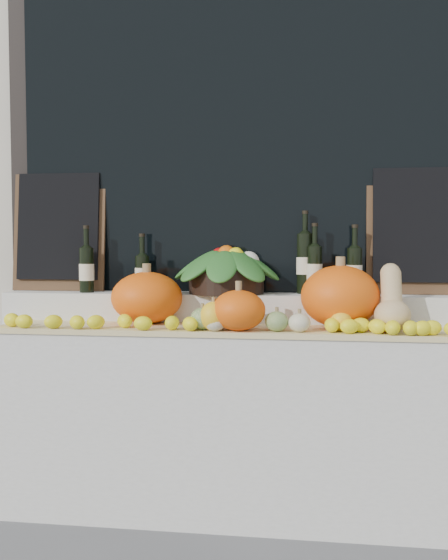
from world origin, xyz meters
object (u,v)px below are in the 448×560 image
(butternut_squash, at_px, (392,304))
(wine_bottle_tall, at_px, (305,263))
(produce_bowl, at_px, (226,269))
(pumpkin_left, at_px, (147,298))
(pumpkin_right, at_px, (340,296))

(butternut_squash, distance_m, wine_bottle_tall, 0.53)
(butternut_squash, relative_size, produce_bowl, 0.52)
(pumpkin_left, distance_m, wine_bottle_tall, 0.80)
(pumpkin_right, distance_m, produce_bowl, 0.59)
(wine_bottle_tall, bearing_deg, produce_bowl, -172.12)
(pumpkin_left, distance_m, pumpkin_right, 0.91)
(pumpkin_left, distance_m, butternut_squash, 1.14)
(pumpkin_left, distance_m, produce_bowl, 0.42)
(produce_bowl, xyz_separation_m, wine_bottle_tall, (0.39, 0.05, 0.03))
(pumpkin_left, xyz_separation_m, produce_bowl, (0.36, 0.16, 0.13))
(butternut_squash, relative_size, wine_bottle_tall, 0.72)
(pumpkin_left, xyz_separation_m, butternut_squash, (1.13, -0.11, -0.00))
(wine_bottle_tall, bearing_deg, butternut_squash, -40.71)
(butternut_squash, height_order, wine_bottle_tall, wine_bottle_tall)
(pumpkin_left, height_order, wine_bottle_tall, wine_bottle_tall)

